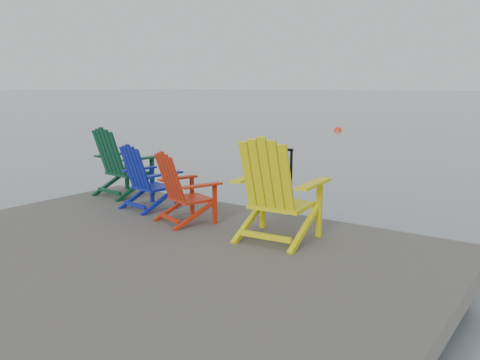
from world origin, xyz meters
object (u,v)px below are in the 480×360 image
Objects in this scene: chair_green at (121,162)px; chair_red at (183,187)px; buoy_b at (338,131)px; handrail at (277,174)px; chair_yellow at (276,189)px; chair_blue at (146,177)px.

chair_red is (1.87, -0.65, -0.08)m from chair_green.
chair_red is at bearing -71.49° from buoy_b.
handrail is 1.30m from chair_yellow.
handrail is 0.84× the size of chair_green.
chair_red is at bearing -6.26° from chair_blue.
chair_yellow reaches higher than chair_blue.
handrail is at bearing 17.03° from chair_green.
chair_green is 1.18× the size of chair_red.
chair_green is 3.29m from chair_yellow.
buoy_b is at bearing 111.69° from handrail.
buoy_b is (-4.27, 17.69, -1.04)m from chair_green.
chair_yellow is (0.66, -1.12, 0.05)m from handrail.
chair_green is at bearing 166.66° from chair_blue.
buoy_b is (-5.24, 18.10, -0.96)m from chair_blue.
chair_red is at bearing 176.38° from chair_yellow.
chair_green reaches higher than chair_blue.
chair_blue is at bearing -150.95° from handrail.
chair_green reaches higher than handrail.
chair_red is (-0.70, -1.14, -0.09)m from handrail.
handrail reaches higher than buoy_b.
buoy_b is (-6.14, 18.35, -0.96)m from chair_red.
chair_red is at bearing -121.53° from handrail.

